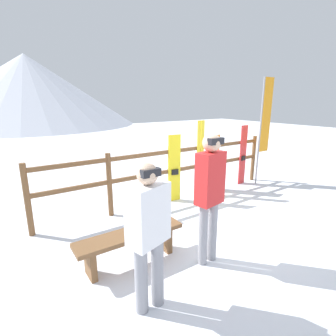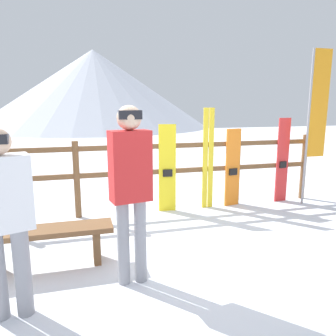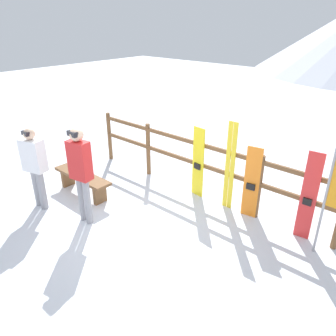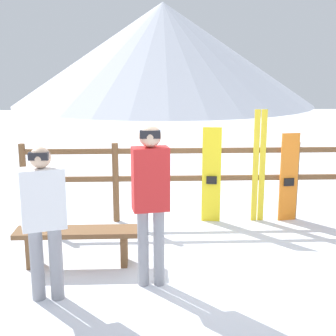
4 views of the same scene
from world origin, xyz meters
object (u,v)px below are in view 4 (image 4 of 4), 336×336
object	(u,v)px
snowboard_yellow	(211,175)
snowboard_orange	(289,178)
ski_pair_yellow	(259,166)
person_red	(151,192)
person_white	(44,214)
bench	(78,238)

from	to	relation	value
snowboard_yellow	snowboard_orange	distance (m)	1.21
snowboard_orange	ski_pair_yellow	bearing A→B (deg)	179.58
ski_pair_yellow	snowboard_orange	xyz separation A→B (m)	(0.48, -0.00, -0.19)
person_red	ski_pair_yellow	bearing A→B (deg)	51.77
person_white	snowboard_orange	distance (m)	4.06
snowboard_yellow	ski_pair_yellow	distance (m)	0.75
snowboard_yellow	person_white	bearing A→B (deg)	-130.13
person_white	snowboard_orange	world-z (taller)	person_white
ski_pair_yellow	bench	bearing A→B (deg)	-148.80
bench	snowboard_yellow	size ratio (longest dim) A/B	1.01
snowboard_yellow	snowboard_orange	size ratio (longest dim) A/B	1.07
bench	snowboard_orange	xyz separation A→B (m)	(3.06, 1.56, 0.35)
person_red	ski_pair_yellow	xyz separation A→B (m)	(1.69, 2.14, -0.20)
snowboard_yellow	person_red	bearing A→B (deg)	-113.94
bench	ski_pair_yellow	world-z (taller)	ski_pair_yellow
person_white	snowboard_yellow	bearing A→B (deg)	49.87
person_white	ski_pair_yellow	size ratio (longest dim) A/B	0.93
bench	person_white	distance (m)	1.06
bench	snowboard_orange	size ratio (longest dim) A/B	1.09
person_white	ski_pair_yellow	world-z (taller)	ski_pair_yellow
bench	ski_pair_yellow	distance (m)	3.07
ski_pair_yellow	snowboard_orange	size ratio (longest dim) A/B	1.26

